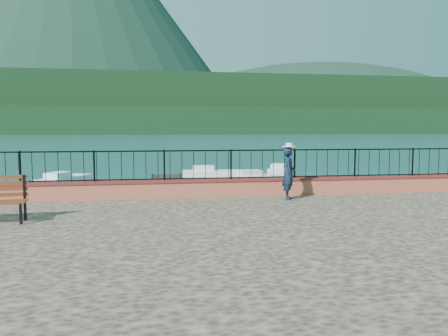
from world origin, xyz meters
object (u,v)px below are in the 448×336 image
object	(u,v)px
boat_2	(259,176)
boat_5	(280,168)
boat_1	(276,189)
boat_4	(212,171)
boat_0	(155,191)
person	(289,173)
boat_3	(65,177)

from	to	relation	value
boat_2	boat_5	xyz separation A→B (m)	(3.01, 5.28, 0.00)
boat_1	boat_2	size ratio (longest dim) A/B	0.85
boat_1	boat_5	xyz separation A→B (m)	(3.68, 11.71, 0.00)
boat_2	boat_4	world-z (taller)	same
boat_4	boat_5	distance (m)	5.73
boat_0	boat_2	world-z (taller)	same
boat_2	person	bearing A→B (deg)	-108.43
person	boat_4	xyz separation A→B (m)	(0.08, 18.32, -1.64)
person	boat_2	distance (m)	14.82
person	boat_3	size ratio (longest dim) A/B	0.39
boat_2	boat_0	bearing A→B (deg)	-146.12
boat_0	boat_5	world-z (taller)	same
person	boat_1	bearing A→B (deg)	4.07
boat_2	boat_3	bearing A→B (deg)	166.84
boat_2	boat_5	world-z (taller)	same
boat_3	boat_5	xyz separation A→B (m)	(15.41, 4.20, 0.00)
boat_0	boat_5	bearing A→B (deg)	37.16
boat_0	boat_3	bearing A→B (deg)	116.02
boat_1	boat_2	bearing A→B (deg)	115.69
boat_3	boat_0	bearing A→B (deg)	-116.75
person	boat_4	distance (m)	18.40
boat_3	person	bearing A→B (deg)	-122.85
boat_0	person	bearing A→B (deg)	-76.03
boat_2	boat_5	distance (m)	6.07
boat_0	boat_2	xyz separation A→B (m)	(6.75, 6.09, 0.00)
boat_5	boat_4	bearing A→B (deg)	131.25
boat_1	boat_4	xyz separation A→B (m)	(-1.86, 10.26, 0.00)
boat_0	boat_1	distance (m)	6.09
person	boat_5	bearing A→B (deg)	1.75
person	boat_3	distance (m)	18.46
boat_1	boat_5	size ratio (longest dim) A/B	1.01
boat_2	boat_3	xyz separation A→B (m)	(-12.40, 1.08, 0.00)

